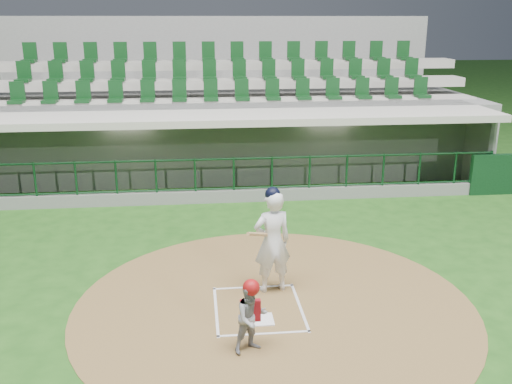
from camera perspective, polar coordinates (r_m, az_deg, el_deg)
ground at (r=10.62m, az=0.05°, el=-10.89°), size 120.00×120.00×0.00m
dirt_circle at (r=10.47m, az=1.84°, el=-11.28°), size 7.20×7.20×0.01m
home_plate at (r=10.00m, az=0.49°, el=-12.64°), size 0.43×0.43×0.02m
batter_box_chalk at (r=10.35m, az=0.23°, el=-11.58°), size 1.55×1.80×0.01m
dugout_structure at (r=17.65m, az=-2.23°, el=3.86°), size 16.40×3.70×3.00m
seating_deck at (r=20.57m, az=-3.20°, el=7.04°), size 17.00×6.72×5.15m
batter at (r=10.60m, az=1.63°, el=-4.85°), size 0.94×0.95×2.04m
catcher at (r=8.92m, az=-0.48°, el=-12.27°), size 0.67×0.61×1.20m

